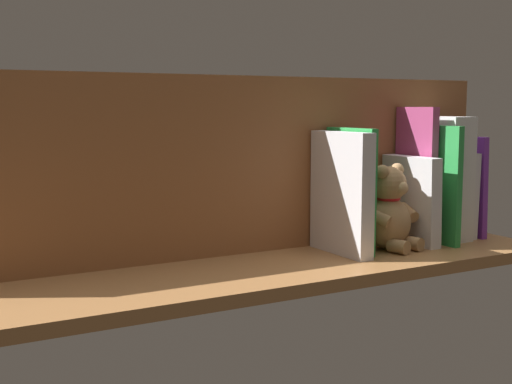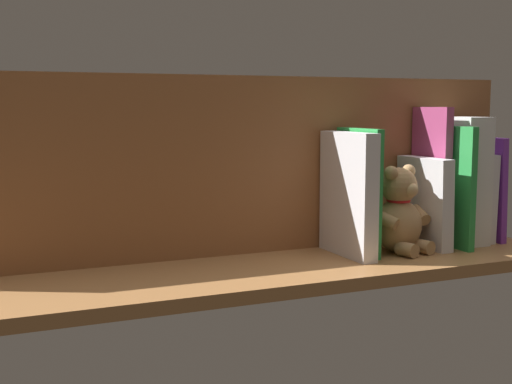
# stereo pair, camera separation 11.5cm
# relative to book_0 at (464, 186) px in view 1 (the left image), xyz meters

# --- Properties ---
(ground_plane) EXTENTS (1.18, 0.27, 0.02)m
(ground_plane) POSITION_rel_book_0_xyz_m (0.53, 0.04, -0.12)
(ground_plane) COLOR #9E6B3D
(shelf_back_panel) EXTENTS (1.18, 0.02, 0.33)m
(shelf_back_panel) POSITION_rel_book_0_xyz_m (0.53, -0.07, 0.06)
(shelf_back_panel) COLOR #915932
(shelf_back_panel) RESTS_ON ground_plane
(book_0) EXTENTS (0.02, 0.12, 0.21)m
(book_0) POSITION_rel_book_0_xyz_m (0.00, 0.00, 0.00)
(book_0) COLOR purple
(book_0) RESTS_ON ground_plane
(book_1) EXTENTS (0.02, 0.11, 0.18)m
(book_1) POSITION_rel_book_0_xyz_m (0.02, -0.00, -0.02)
(book_1) COLOR silver
(book_1) RESTS_ON ground_plane
(dictionary_thick_white) EXTENTS (0.06, 0.12, 0.25)m
(dictionary_thick_white) POSITION_rel_book_0_xyz_m (0.07, 0.00, 0.02)
(dictionary_thick_white) COLOR white
(dictionary_thick_white) RESTS_ON ground_plane
(book_2) EXTENTS (0.01, 0.15, 0.23)m
(book_2) POSITION_rel_book_0_xyz_m (0.11, 0.02, 0.01)
(book_2) COLOR green
(book_2) RESTS_ON ground_plane
(book_3) EXTENTS (0.02, 0.11, 0.27)m
(book_3) POSITION_rel_book_0_xyz_m (0.13, -0.01, 0.03)
(book_3) COLOR #B23F72
(book_3) RESTS_ON ground_plane
(book_4) EXTENTS (0.03, 0.14, 0.17)m
(book_4) POSITION_rel_book_0_xyz_m (0.16, 0.01, -0.02)
(book_4) COLOR silver
(book_4) RESTS_ON ground_plane
(teddy_bear) EXTENTS (0.13, 0.12, 0.16)m
(teddy_bear) POSITION_rel_book_0_xyz_m (0.23, 0.03, -0.03)
(teddy_bear) COLOR tan
(teddy_bear) RESTS_ON ground_plane
(book_5) EXTENTS (0.02, 0.14, 0.23)m
(book_5) POSITION_rel_book_0_xyz_m (0.31, 0.01, 0.01)
(book_5) COLOR green
(book_5) RESTS_ON ground_plane
(book_6) EXTENTS (0.03, 0.16, 0.23)m
(book_6) POSITION_rel_book_0_xyz_m (0.34, 0.02, 0.01)
(book_6) COLOR silver
(book_6) RESTS_ON ground_plane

